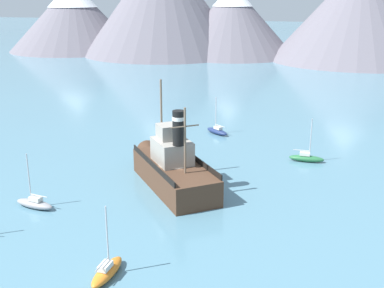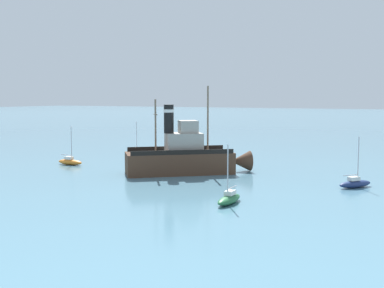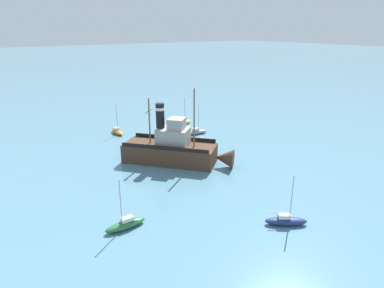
# 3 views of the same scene
# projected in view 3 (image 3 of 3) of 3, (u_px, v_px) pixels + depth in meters

# --- Properties ---
(ground_plane) EXTENTS (600.00, 600.00, 0.00)m
(ground_plane) POSITION_uv_depth(u_px,v_px,m) (169.00, 161.00, 45.65)
(ground_plane) COLOR teal
(old_tugboat) EXTENTS (11.85, 13.19, 9.90)m
(old_tugboat) POSITION_uv_depth(u_px,v_px,m) (174.00, 149.00, 44.72)
(old_tugboat) COLOR #4C3323
(old_tugboat) RESTS_ON ground
(sailboat_navy) EXTENTS (3.72, 3.12, 4.90)m
(sailboat_navy) POSITION_uv_depth(u_px,v_px,m) (286.00, 220.00, 30.85)
(sailboat_navy) COLOR navy
(sailboat_navy) RESTS_ON ground
(sailboat_orange) EXTENTS (1.14, 3.81, 4.90)m
(sailboat_orange) POSITION_uv_depth(u_px,v_px,m) (117.00, 131.00, 57.10)
(sailboat_orange) COLOR orange
(sailboat_orange) RESTS_ON ground
(sailboat_green) EXTENTS (3.81, 1.12, 4.90)m
(sailboat_green) POSITION_uv_depth(u_px,v_px,m) (126.00, 224.00, 30.31)
(sailboat_green) COLOR #286B3D
(sailboat_green) RESTS_ON ground
(sailboat_grey) EXTENTS (3.92, 1.63, 4.90)m
(sailboat_grey) POSITION_uv_depth(u_px,v_px,m) (197.00, 132.00, 56.91)
(sailboat_grey) COLOR gray
(sailboat_grey) RESTS_ON ground
(sailboat_yellow) EXTENTS (3.96, 2.05, 4.90)m
(sailboat_yellow) POSITION_uv_depth(u_px,v_px,m) (184.00, 122.00, 62.51)
(sailboat_yellow) COLOR gold
(sailboat_yellow) RESTS_ON ground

